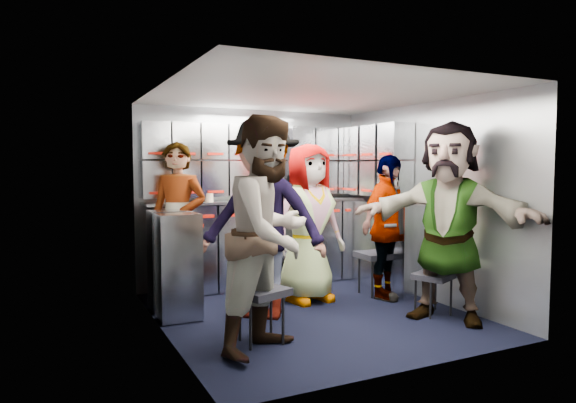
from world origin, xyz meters
name	(u,v)px	position (x,y,z in m)	size (l,w,h in m)	color
floor	(311,314)	(0.00, 0.00, 0.00)	(3.00, 3.00, 0.00)	black
wall_back	(253,197)	(0.00, 1.50, 1.05)	(2.80, 0.04, 2.10)	#90979D
wall_left	(164,211)	(-1.40, 0.00, 1.05)	(0.04, 3.00, 2.10)	#90979D
wall_right	(427,201)	(1.40, 0.00, 1.05)	(0.04, 3.00, 2.10)	#90979D
ceiling	(312,94)	(0.00, 0.00, 2.10)	(2.80, 3.00, 0.02)	silver
cart_bank_back	(260,245)	(0.00, 1.29, 0.49)	(2.68, 0.38, 0.99)	#979CA7
cart_bank_left	(174,264)	(-1.19, 0.56, 0.49)	(0.38, 0.76, 0.99)	#979CA7
counter	(259,201)	(0.00, 1.29, 1.01)	(2.68, 0.42, 0.03)	#ADB0B5
locker_bank_back	(257,161)	(0.00, 1.35, 1.49)	(2.68, 0.28, 0.82)	#979CA7
locker_bank_right	(377,161)	(1.25, 0.70, 1.49)	(0.28, 1.00, 0.82)	#979CA7
right_cabinet	(381,245)	(1.25, 0.60, 0.50)	(0.28, 1.20, 1.00)	#979CA7
coffee_niche	(269,162)	(0.18, 1.41, 1.47)	(0.46, 0.16, 0.84)	black
red_latch_strip	(266,214)	(0.00, 1.09, 0.88)	(2.60, 0.02, 0.03)	#AF1408
jump_seat_near_left	(261,295)	(-0.75, -0.53, 0.40)	(0.47, 0.46, 0.45)	black
jump_seat_mid_left	(256,274)	(-0.45, 0.31, 0.38)	(0.44, 0.42, 0.43)	black
jump_seat_center	(300,258)	(0.21, 0.63, 0.43)	(0.52, 0.51, 0.48)	black
jump_seat_mid_right	(377,257)	(1.02, 0.36, 0.42)	(0.41, 0.39, 0.47)	black
jump_seat_near_right	(433,278)	(1.05, -0.52, 0.35)	(0.44, 0.43, 0.40)	black
attendant_standing	(178,223)	(-1.05, 0.95, 0.84)	(0.61, 0.40, 1.68)	black
attendant_arc_a	(270,234)	(-0.75, -0.71, 0.91)	(0.88, 0.69, 1.81)	black
attendant_arc_b	(263,218)	(-0.45, 0.13, 0.94)	(1.21, 0.70, 1.88)	black
attendant_arc_c	(308,223)	(0.21, 0.45, 0.83)	(0.81, 0.53, 1.66)	black
attendant_arc_d	(387,227)	(1.02, 0.18, 0.77)	(0.91, 0.38, 1.55)	black
attendant_arc_e	(448,221)	(1.05, -0.70, 0.92)	(1.71, 0.54, 1.84)	black
bottle_left	(185,191)	(-0.90, 1.24, 1.15)	(0.07, 0.07, 0.24)	white
bottle_mid	(267,190)	(0.08, 1.24, 1.15)	(0.07, 0.07, 0.23)	white
bottle_right	(273,190)	(0.16, 1.24, 1.15)	(0.06, 0.06, 0.23)	white
cup_left	(209,197)	(-0.63, 1.23, 1.08)	(0.09, 0.09, 0.09)	tan
cup_right	(327,194)	(0.88, 1.23, 1.08)	(0.08, 0.08, 0.11)	tan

